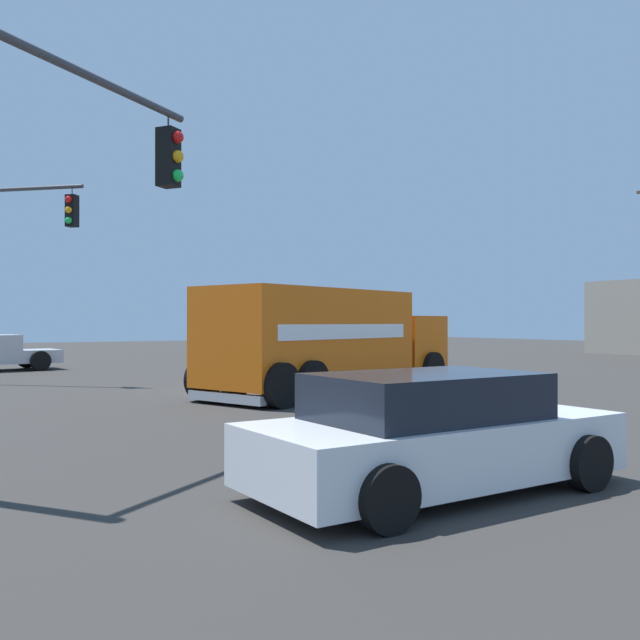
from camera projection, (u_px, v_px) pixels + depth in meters
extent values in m
plane|color=#33302D|center=(277.00, 391.00, 18.72)|extent=(100.00, 100.00, 0.00)
cube|color=orange|center=(310.00, 336.00, 17.57)|extent=(4.29, 6.50, 2.35)
cube|color=orange|center=(397.00, 344.00, 20.78)|extent=(2.90, 2.60, 1.70)
cube|color=black|center=(412.00, 333.00, 21.45)|extent=(1.93, 0.75, 0.88)
cube|color=#B2B2B7|center=(226.00, 398.00, 15.30)|extent=(2.24, 0.96, 0.21)
cube|color=white|center=(275.00, 331.00, 18.33)|extent=(1.72, 4.78, 0.36)
cube|color=white|center=(348.00, 331.00, 16.82)|extent=(1.72, 4.78, 0.36)
cylinder|color=black|center=(362.00, 366.00, 21.52)|extent=(0.60, 1.04, 1.00)
cylinder|color=black|center=(432.00, 369.00, 19.96)|extent=(0.60, 1.04, 1.00)
cylinder|color=black|center=(235.00, 377.00, 17.24)|extent=(0.60, 1.04, 1.00)
cylinder|color=black|center=(312.00, 382.00, 15.69)|extent=(0.60, 1.04, 1.00)
cylinder|color=black|center=(204.00, 379.00, 16.43)|extent=(0.60, 1.04, 1.00)
cylinder|color=black|center=(281.00, 385.00, 14.87)|extent=(0.60, 1.04, 1.00)
cylinder|color=#38383D|center=(9.00, 190.00, 20.95)|extent=(3.54, 3.66, 0.12)
cylinder|color=#38383D|center=(72.00, 191.00, 20.49)|extent=(0.03, 0.03, 0.25)
cube|color=black|center=(72.00, 211.00, 20.49)|extent=(0.42, 0.42, 0.95)
sphere|color=red|center=(69.00, 199.00, 20.31)|extent=(0.20, 0.20, 0.20)
sphere|color=#EFA314|center=(69.00, 210.00, 20.31)|extent=(0.20, 0.20, 0.20)
sphere|color=#19CC4C|center=(69.00, 220.00, 20.31)|extent=(0.20, 0.20, 0.20)
cylinder|color=#38383D|center=(87.00, 75.00, 9.47)|extent=(2.66, 3.70, 0.12)
cylinder|color=#38383D|center=(168.00, 121.00, 11.19)|extent=(0.03, 0.03, 0.25)
cube|color=black|center=(168.00, 158.00, 11.19)|extent=(0.42, 0.42, 0.95)
sphere|color=red|center=(178.00, 137.00, 11.12)|extent=(0.20, 0.20, 0.20)
sphere|color=#EFA314|center=(178.00, 156.00, 11.12)|extent=(0.20, 0.20, 0.20)
sphere|color=#19CC4C|center=(178.00, 176.00, 11.12)|extent=(0.20, 0.20, 0.20)
cube|color=#B7BABF|center=(37.00, 356.00, 27.34)|extent=(2.08, 1.68, 0.50)
cylinder|color=black|center=(27.00, 359.00, 28.06)|extent=(0.31, 0.78, 0.76)
cylinder|color=black|center=(40.00, 361.00, 26.45)|extent=(0.31, 0.78, 0.76)
cube|color=white|center=(436.00, 447.00, 7.63)|extent=(1.91, 4.34, 0.65)
cube|color=black|center=(426.00, 396.00, 7.55)|extent=(1.64, 2.45, 0.50)
cylinder|color=black|center=(469.00, 439.00, 9.17)|extent=(0.22, 0.62, 0.62)
cylinder|color=black|center=(589.00, 463.00, 7.63)|extent=(0.22, 0.62, 0.62)
cylinder|color=black|center=(284.00, 463.00, 7.63)|extent=(0.22, 0.62, 0.62)
cylinder|color=black|center=(388.00, 499.00, 6.09)|extent=(0.22, 0.62, 0.62)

